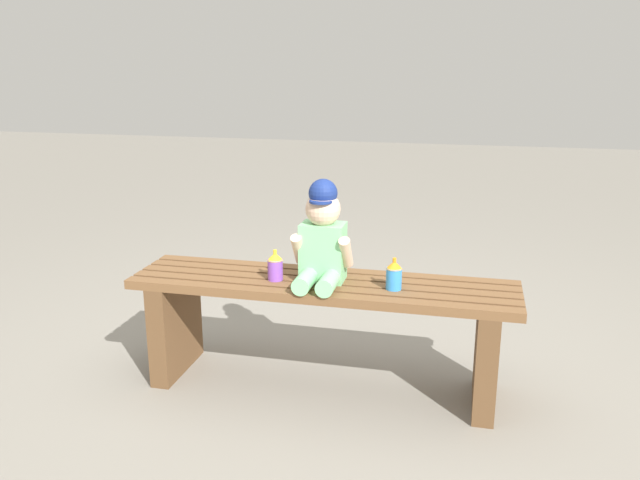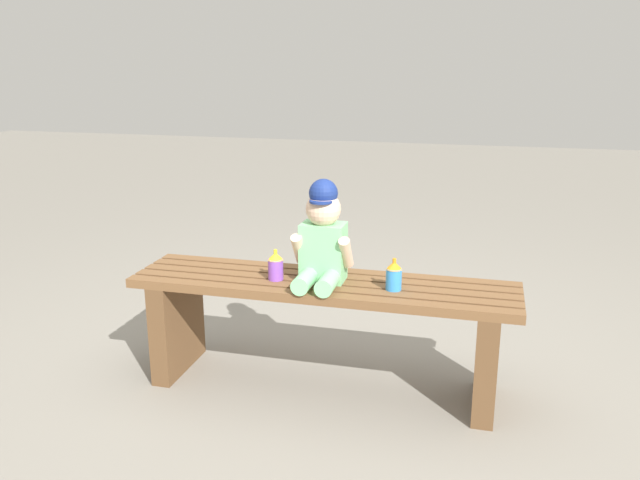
{
  "view_description": "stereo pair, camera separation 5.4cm",
  "coord_description": "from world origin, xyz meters",
  "px_view_note": "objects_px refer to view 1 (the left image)",
  "views": [
    {
      "loc": [
        0.55,
        -2.38,
        1.31
      ],
      "look_at": [
        0.0,
        -0.05,
        0.64
      ],
      "focal_mm": 36.73,
      "sensor_mm": 36.0,
      "label": 1
    },
    {
      "loc": [
        0.6,
        -2.36,
        1.31
      ],
      "look_at": [
        0.0,
        -0.05,
        0.64
      ],
      "focal_mm": 36.73,
      "sensor_mm": 36.0,
      "label": 2
    }
  ],
  "objects_px": {
    "park_bench": "(322,317)",
    "sippy_cup_right": "(394,275)",
    "child_figure": "(323,238)",
    "sippy_cup_left": "(275,266)"
  },
  "relations": [
    {
      "from": "sippy_cup_left",
      "to": "park_bench",
      "type": "bearing_deg",
      "value": 10.37
    },
    {
      "from": "child_figure",
      "to": "sippy_cup_left",
      "type": "height_order",
      "value": "child_figure"
    },
    {
      "from": "park_bench",
      "to": "child_figure",
      "type": "xyz_separation_m",
      "value": [
        0.0,
        -0.01,
        0.33
      ]
    },
    {
      "from": "sippy_cup_right",
      "to": "sippy_cup_left",
      "type": "bearing_deg",
      "value": 180.0
    },
    {
      "from": "park_bench",
      "to": "sippy_cup_right",
      "type": "relative_size",
      "value": 12.31
    },
    {
      "from": "park_bench",
      "to": "sippy_cup_right",
      "type": "height_order",
      "value": "sippy_cup_right"
    },
    {
      "from": "child_figure",
      "to": "sippy_cup_right",
      "type": "height_order",
      "value": "child_figure"
    },
    {
      "from": "park_bench",
      "to": "child_figure",
      "type": "relative_size",
      "value": 3.77
    },
    {
      "from": "park_bench",
      "to": "sippy_cup_left",
      "type": "xyz_separation_m",
      "value": [
        -0.18,
        -0.03,
        0.21
      ]
    },
    {
      "from": "child_figure",
      "to": "sippy_cup_left",
      "type": "bearing_deg",
      "value": -172.74
    }
  ]
}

